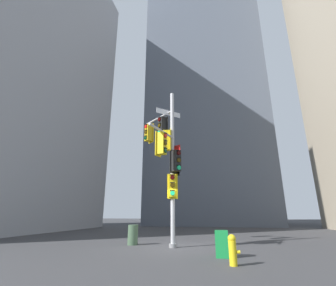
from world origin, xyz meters
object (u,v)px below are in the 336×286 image
object	(u,v)px
signal_pole_assembly	(166,151)
newspaper_box	(222,244)
fire_hydrant	(233,249)
trash_bin	(133,235)

from	to	relation	value
signal_pole_assembly	newspaper_box	bearing A→B (deg)	-40.28
fire_hydrant	newspaper_box	distance (m)	1.29
signal_pole_assembly	fire_hydrant	world-z (taller)	signal_pole_assembly
newspaper_box	trash_bin	world-z (taller)	trash_bin
fire_hydrant	newspaper_box	size ratio (longest dim) A/B	0.97
newspaper_box	trash_bin	bearing A→B (deg)	148.87
signal_pole_assembly	trash_bin	distance (m)	4.33
trash_bin	newspaper_box	bearing A→B (deg)	-31.13
trash_bin	fire_hydrant	bearing A→B (deg)	-40.19
signal_pole_assembly	fire_hydrant	xyz separation A→B (m)	(2.75, -3.34, -3.96)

